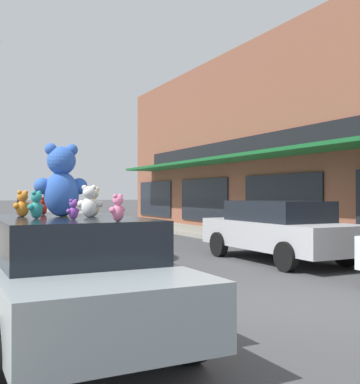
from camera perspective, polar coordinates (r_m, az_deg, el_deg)
ground_plane at (r=7.63m, az=10.36°, el=-12.94°), size 260.00×260.00×0.00m
plush_art_car at (r=5.85m, az=-13.22°, el=-9.30°), size 2.00×4.45×1.40m
teddy_bear_giant at (r=6.02m, az=-13.89°, el=1.23°), size 0.66×0.41×0.89m
teddy_bear_teal at (r=5.58m, az=-16.67°, el=-1.51°), size 0.22×0.20×0.31m
teddy_bear_yellow at (r=6.37m, az=-13.50°, el=-1.39°), size 0.17×0.23×0.30m
teddy_bear_purple at (r=5.28m, az=-12.54°, el=-2.05°), size 0.17×0.12×0.22m
teddy_bear_orange at (r=6.05m, az=-18.16°, el=-1.37°), size 0.24×0.19×0.32m
teddy_bear_red at (r=6.62m, az=-15.91°, el=-1.62°), size 0.14×0.18×0.24m
teddy_bear_white at (r=5.72m, az=-10.73°, el=-1.15°), size 0.29×0.21×0.38m
teddy_bear_cream at (r=6.01m, az=-10.32°, el=-1.17°), size 0.27×0.17×0.37m
teddy_bear_pink at (r=4.85m, az=-7.39°, el=-1.90°), size 0.21×0.16×0.28m
teddy_bear_black at (r=6.26m, az=-18.35°, el=-1.68°), size 0.16×0.17×0.24m
parked_car_far_center at (r=12.29m, az=11.50°, el=-4.32°), size 1.93×4.58×1.51m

